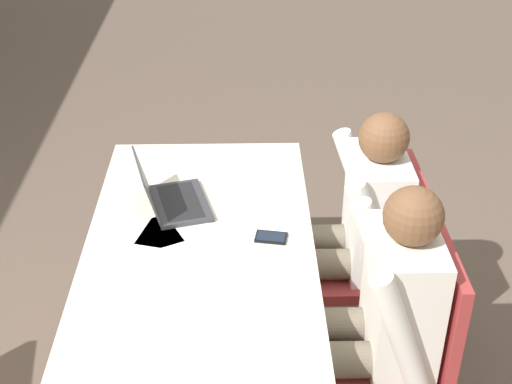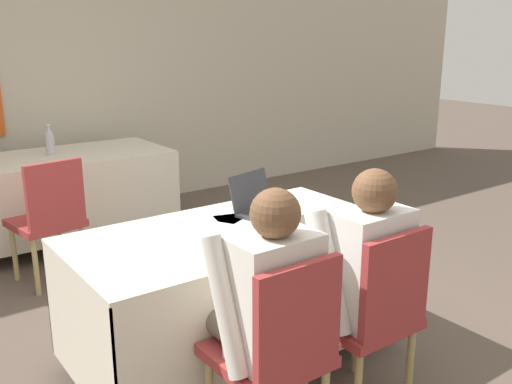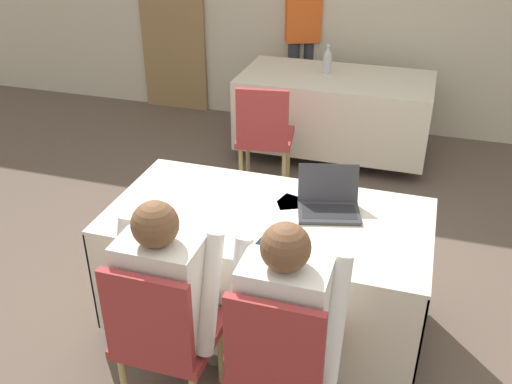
% 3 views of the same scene
% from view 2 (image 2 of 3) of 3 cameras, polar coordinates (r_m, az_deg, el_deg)
% --- Properties ---
extents(ground_plane, '(24.00, 24.00, 0.00)m').
position_cam_2_polar(ground_plane, '(3.31, -2.29, -16.17)').
color(ground_plane, brown).
extents(wall_back, '(12.00, 0.06, 2.70)m').
position_cam_2_polar(wall_back, '(5.78, -20.75, 10.67)').
color(wall_back, beige).
rests_on(wall_back, ground_plane).
extents(conference_table_near, '(1.70, 0.88, 0.75)m').
position_cam_2_polar(conference_table_near, '(3.05, -2.40, -6.91)').
color(conference_table_near, beige).
rests_on(conference_table_near, ground_plane).
extents(conference_table_far, '(1.70, 0.88, 0.75)m').
position_cam_2_polar(conference_table_far, '(5.14, -18.39, 1.64)').
color(conference_table_far, beige).
rests_on(conference_table_far, ground_plane).
extents(laptop, '(0.38, 0.34, 0.22)m').
position_cam_2_polar(laptop, '(3.23, 0.65, -1.39)').
color(laptop, '#333338').
rests_on(laptop, conference_table_near).
extents(cell_phone, '(0.10, 0.13, 0.01)m').
position_cam_2_polar(cell_phone, '(2.81, 1.76, -4.88)').
color(cell_phone, black).
rests_on(cell_phone, conference_table_near).
extents(paper_beside_laptop, '(0.28, 0.34, 0.00)m').
position_cam_2_polar(paper_beside_laptop, '(3.10, -1.77, -2.99)').
color(paper_beside_laptop, white).
rests_on(paper_beside_laptop, conference_table_near).
extents(paper_centre_table, '(0.32, 0.36, 0.00)m').
position_cam_2_polar(paper_centre_table, '(3.21, -3.60, -2.34)').
color(paper_centre_table, white).
rests_on(paper_centre_table, conference_table_near).
extents(water_bottle, '(0.07, 0.07, 0.26)m').
position_cam_2_polar(water_bottle, '(5.11, -19.92, 4.80)').
color(water_bottle, '#B7B7C1').
rests_on(water_bottle, conference_table_far).
extents(chair_near_left, '(0.44, 0.44, 0.92)m').
position_cam_2_polar(chair_near_left, '(2.39, 2.22, -15.37)').
color(chair_near_left, tan).
rests_on(chair_near_left, ground_plane).
extents(chair_near_right, '(0.44, 0.44, 0.92)m').
position_cam_2_polar(chair_near_right, '(2.72, 11.53, -11.59)').
color(chair_near_right, tan).
rests_on(chair_near_right, ground_plane).
extents(chair_far_spare, '(0.50, 0.50, 0.92)m').
position_cam_2_polar(chair_far_spare, '(4.25, -19.95, -2.25)').
color(chair_far_spare, tan).
rests_on(chair_far_spare, ground_plane).
extents(person_checkered_shirt, '(0.50, 0.52, 1.18)m').
position_cam_2_polar(person_checkered_shirt, '(2.39, 0.68, -11.05)').
color(person_checkered_shirt, '#665B4C').
rests_on(person_checkered_shirt, ground_plane).
extents(person_white_shirt, '(0.50, 0.52, 1.18)m').
position_cam_2_polar(person_white_shirt, '(2.72, 10.09, -7.84)').
color(person_white_shirt, '#665B4C').
rests_on(person_white_shirt, ground_plane).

